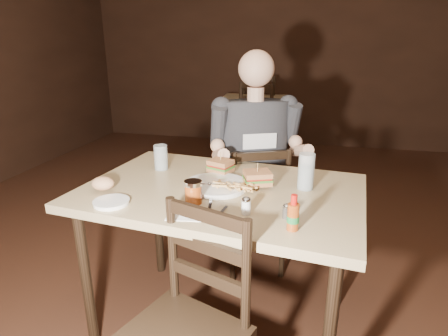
% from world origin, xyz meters
% --- Properties ---
extents(room_shell, '(7.00, 7.00, 7.00)m').
position_xyz_m(room_shell, '(0.00, 0.00, 1.40)').
color(room_shell, black).
rests_on(room_shell, ground).
extents(main_table, '(1.33, 0.96, 0.77)m').
position_xyz_m(main_table, '(-0.24, -0.30, 0.69)').
color(main_table, tan).
rests_on(main_table, ground).
extents(bg_table, '(0.85, 0.85, 0.77)m').
position_xyz_m(bg_table, '(-0.53, 2.50, 0.68)').
color(bg_table, tan).
rests_on(bg_table, ground).
extents(chair_far, '(0.52, 0.54, 0.84)m').
position_xyz_m(chair_far, '(-0.19, 0.28, 0.42)').
color(chair_far, black).
rests_on(chair_far, ground).
extents(bg_chair_far, '(0.49, 0.53, 1.00)m').
position_xyz_m(bg_chair_far, '(-0.53, 3.05, 0.50)').
color(bg_chair_far, black).
rests_on(bg_chair_far, ground).
extents(bg_chair_near, '(0.59, 0.61, 0.99)m').
position_xyz_m(bg_chair_near, '(-0.53, 1.95, 0.49)').
color(bg_chair_near, black).
rests_on(bg_chair_near, ground).
extents(diner, '(0.66, 0.61, 0.93)m').
position_xyz_m(diner, '(-0.17, 0.24, 0.90)').
color(diner, '#2D2E32').
rests_on(diner, chair_far).
extents(dinner_plate, '(0.32, 0.32, 0.02)m').
position_xyz_m(dinner_plate, '(-0.27, -0.30, 0.78)').
color(dinner_plate, white).
rests_on(dinner_plate, main_table).
extents(sandwich_left, '(0.13, 0.12, 0.10)m').
position_xyz_m(sandwich_left, '(-0.29, -0.12, 0.83)').
color(sandwich_left, '#C1814D').
rests_on(sandwich_left, dinner_plate).
extents(sandwich_right, '(0.15, 0.14, 0.10)m').
position_xyz_m(sandwich_right, '(-0.09, -0.25, 0.84)').
color(sandwich_right, '#C1814D').
rests_on(sandwich_right, dinner_plate).
extents(fries_pile, '(0.26, 0.20, 0.04)m').
position_xyz_m(fries_pile, '(-0.18, -0.31, 0.80)').
color(fries_pile, '#EAB467').
rests_on(fries_pile, dinner_plate).
extents(ketchup_dollop, '(0.04, 0.04, 0.01)m').
position_xyz_m(ketchup_dollop, '(-0.06, -0.26, 0.79)').
color(ketchup_dollop, maroon).
rests_on(ketchup_dollop, dinner_plate).
extents(glass_left, '(0.08, 0.08, 0.13)m').
position_xyz_m(glass_left, '(-0.61, -0.11, 0.83)').
color(glass_left, silver).
rests_on(glass_left, main_table).
extents(glass_right, '(0.08, 0.08, 0.17)m').
position_xyz_m(glass_right, '(0.13, -0.22, 0.85)').
color(glass_right, silver).
rests_on(glass_right, main_table).
extents(hot_sauce, '(0.05, 0.05, 0.13)m').
position_xyz_m(hot_sauce, '(0.10, -0.62, 0.84)').
color(hot_sauce, '#8E3910').
rests_on(hot_sauce, main_table).
extents(salt_shaker, '(0.04, 0.04, 0.07)m').
position_xyz_m(salt_shaker, '(-0.09, -0.54, 0.80)').
color(salt_shaker, white).
rests_on(salt_shaker, main_table).
extents(pepper_shaker, '(0.03, 0.03, 0.05)m').
position_xyz_m(pepper_shaker, '(0.07, -0.54, 0.80)').
color(pepper_shaker, '#38332D').
rests_on(pepper_shaker, main_table).
extents(syrup_dispenser, '(0.08, 0.08, 0.10)m').
position_xyz_m(syrup_dispenser, '(-0.32, -0.49, 0.82)').
color(syrup_dispenser, '#8E3910').
rests_on(syrup_dispenser, main_table).
extents(napkin, '(0.15, 0.15, 0.00)m').
position_xyz_m(napkin, '(-0.31, -0.59, 0.77)').
color(napkin, white).
rests_on(napkin, main_table).
extents(knife, '(0.05, 0.19, 0.00)m').
position_xyz_m(knife, '(-0.24, -0.53, 0.77)').
color(knife, silver).
rests_on(knife, napkin).
extents(fork, '(0.03, 0.16, 0.01)m').
position_xyz_m(fork, '(-0.18, -0.58, 0.78)').
color(fork, silver).
rests_on(fork, napkin).
extents(side_plate, '(0.16, 0.16, 0.01)m').
position_xyz_m(side_plate, '(-0.64, -0.58, 0.78)').
color(side_plate, white).
rests_on(side_plate, main_table).
extents(bread_roll, '(0.11, 0.09, 0.06)m').
position_xyz_m(bread_roll, '(-0.74, -0.47, 0.81)').
color(bread_roll, tan).
rests_on(bread_roll, side_plate).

